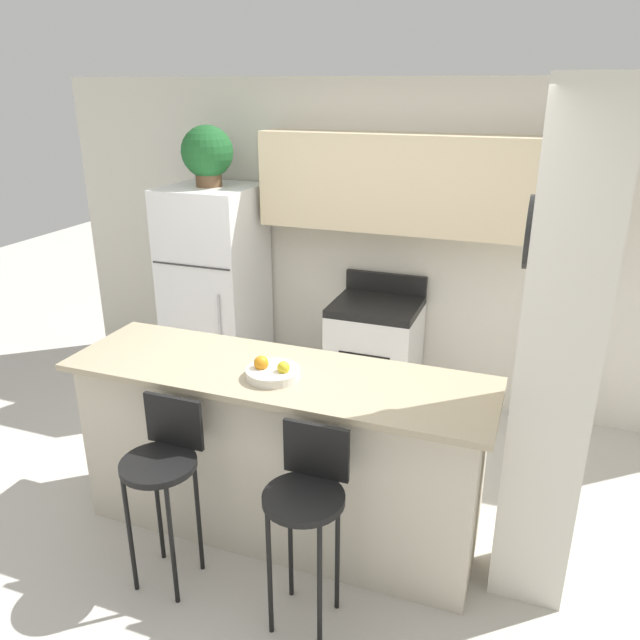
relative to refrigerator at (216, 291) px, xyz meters
name	(u,v)px	position (x,y,z in m)	size (l,w,h in m)	color
ground_plane	(281,527)	(1.26, -1.57, -0.87)	(14.00, 14.00, 0.00)	beige
wall_back	(394,222)	(1.42, 0.34, 0.62)	(5.60, 0.38, 2.55)	silver
pillar_right	(556,364)	(2.66, -1.50, 0.41)	(0.38, 0.33, 2.55)	silver
counter_bar	(279,452)	(1.26, -1.57, -0.34)	(2.37, 0.71, 1.04)	beige
refrigerator	(216,291)	(0.00, 0.00, 0.00)	(0.71, 0.73, 1.74)	white
stove_range	(375,356)	(1.37, 0.06, -0.41)	(0.67, 0.61, 1.07)	white
bar_stool_left	(163,465)	(0.87, -2.11, -0.17)	(0.39, 0.39, 1.02)	black
bar_stool_right	(307,498)	(1.65, -2.11, -0.17)	(0.39, 0.39, 1.02)	black
potted_plant_on_fridge	(207,154)	(0.00, 0.00, 1.12)	(0.40, 0.40, 0.47)	brown
fruit_bowl	(272,372)	(1.28, -1.65, 0.20)	(0.29, 0.29, 0.12)	silver
trash_bin	(268,387)	(0.58, -0.25, -0.68)	(0.28, 0.28, 0.38)	black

